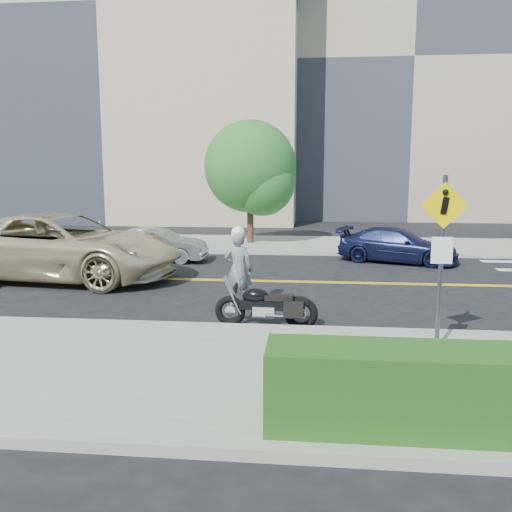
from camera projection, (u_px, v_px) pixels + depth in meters
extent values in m
plane|color=black|center=(242.00, 281.00, 15.99)|extent=(120.00, 120.00, 0.00)
cube|color=#9E9B91|center=(182.00, 370.00, 8.61)|extent=(60.00, 5.00, 0.15)
cube|color=#9E9B91|center=(264.00, 244.00, 23.35)|extent=(60.00, 5.00, 0.15)
cube|color=tan|center=(136.00, 32.00, 36.66)|extent=(22.00, 14.00, 25.00)
cube|color=#A39984|center=(397.00, 76.00, 39.17)|extent=(18.00, 14.00, 20.00)
cylinder|color=#4C4C51|center=(441.00, 265.00, 9.12)|extent=(0.08, 0.08, 3.00)
cube|color=#F9D800|center=(444.00, 205.00, 8.94)|extent=(0.78, 0.03, 0.78)
cube|color=white|center=(442.00, 250.00, 9.05)|extent=(0.35, 0.03, 0.45)
imported|color=silver|center=(238.00, 270.00, 12.75)|extent=(0.69, 0.47, 1.82)
sphere|color=white|center=(238.00, 233.00, 12.62)|extent=(0.33, 0.33, 0.33)
imported|color=beige|center=(62.00, 246.00, 16.07)|extent=(7.43, 4.04, 1.98)
imported|color=gray|center=(156.00, 245.00, 19.28)|extent=(3.66, 1.31, 1.20)
imported|color=#161D44|center=(397.00, 245.00, 19.12)|extent=(4.47, 2.97, 1.20)
cylinder|color=#382619|center=(250.00, 195.00, 23.08)|extent=(0.28, 0.28, 4.33)
sphere|color=#236921|center=(250.00, 167.00, 22.89)|extent=(3.90, 3.90, 3.90)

